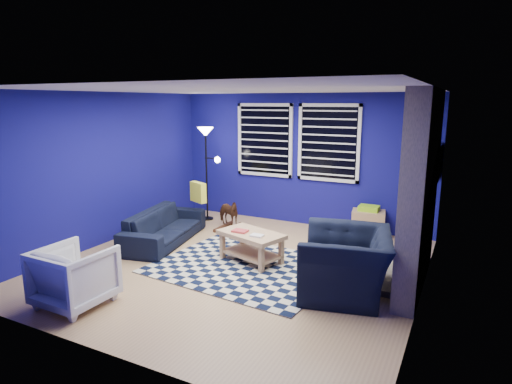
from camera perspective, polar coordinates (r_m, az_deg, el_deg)
floor at (r=6.33m, az=-2.50°, el=-9.77°), size 5.00×5.00×0.00m
ceiling at (r=5.88m, az=-2.73°, el=13.48°), size 5.00×5.00×0.00m
wall_back at (r=8.22m, az=5.97°, el=4.28°), size 5.00×0.00×5.00m
wall_left at (r=7.51m, az=-19.50°, el=2.92°), size 0.00×5.00×5.00m
wall_right at (r=5.25m, az=21.91°, el=-0.95°), size 0.00×5.00×5.00m
fireplace at (r=5.76m, az=20.93°, el=-0.33°), size 0.65×2.00×2.50m
window_left at (r=8.44m, az=1.14°, el=6.94°), size 1.17×0.06×1.42m
window_right at (r=7.97m, az=9.64°, el=6.46°), size 1.17×0.06×1.42m
tv at (r=7.20m, az=23.04°, el=3.49°), size 0.07×1.00×0.58m
rug at (r=6.27m, az=-1.40°, el=-9.92°), size 2.66×2.21×0.02m
sofa at (r=7.41m, az=-12.10°, el=-4.51°), size 1.99×1.10×0.55m
armchair_big at (r=5.46m, az=11.89°, el=-9.24°), size 1.42×1.30×0.79m
armchair_bent at (r=5.50m, az=-23.01°, el=-10.28°), size 0.77×0.79×0.71m
rocking_horse at (r=7.97m, az=-3.81°, el=-2.73°), size 0.46×0.65×0.50m
coffee_table at (r=6.36m, az=-0.66°, el=-6.51°), size 1.07×0.81×0.48m
cabinet at (r=7.81m, az=14.72°, el=-4.00°), size 0.62×0.47×0.56m
floor_lamp at (r=8.46m, az=-6.61°, el=6.30°), size 0.50×0.31×1.85m
throw_pillow at (r=7.83m, az=-7.73°, el=-0.02°), size 0.39×0.26×0.36m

